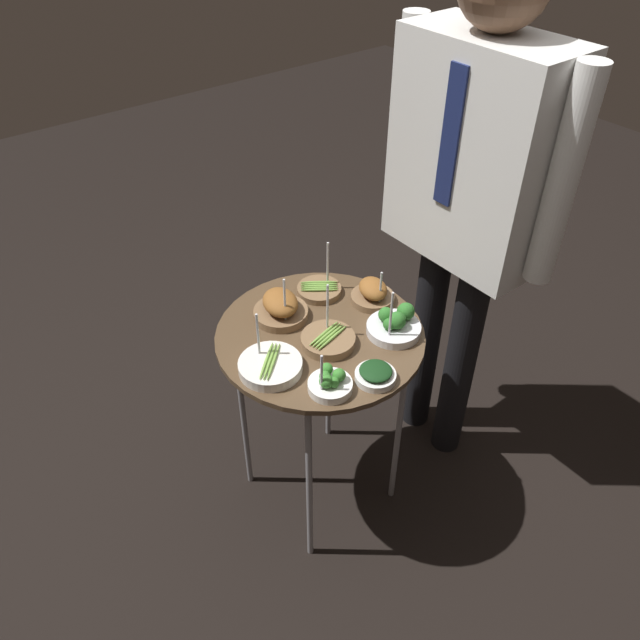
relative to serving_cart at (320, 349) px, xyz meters
The scene contains 11 objects.
ground_plane 0.70m from the serving_cart, ahead, with size 8.00×8.00×0.00m, color black.
serving_cart is the anchor object (origin of this frame).
bowl_asparagus_center 0.10m from the serving_cart, 11.81° to the right, with size 0.16×0.16×0.18m.
bowl_asparagus_back_right 0.21m from the serving_cart, 142.70° to the left, with size 0.14×0.14×0.17m.
bowl_roast_mid_left 0.17m from the serving_cart, 160.51° to the right, with size 0.17×0.17×0.17m.
bowl_broccoli_mid_right 0.24m from the serving_cart, 54.01° to the left, with size 0.16×0.16×0.18m.
bowl_asparagus_front_center 0.22m from the serving_cart, 78.90° to the right, with size 0.18×0.18×0.17m.
bowl_roast_front_left 0.25m from the serving_cart, 95.31° to the left, with size 0.14×0.14×0.13m.
bowl_spinach_far_rim 0.26m from the serving_cart, ahead, with size 0.11×0.11×0.04m.
bowl_broccoli_back_left 0.25m from the serving_cart, 31.24° to the right, with size 0.12×0.12×0.14m.
waiter_figure 0.68m from the serving_cart, 84.28° to the left, with size 0.65×0.24×1.76m.
Camera 1 is at (1.11, -0.86, 1.97)m, focal length 35.00 mm.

